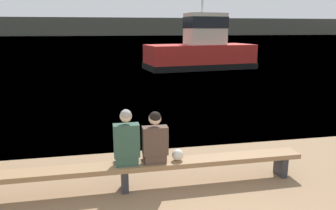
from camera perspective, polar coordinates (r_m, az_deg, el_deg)
The scene contains 7 objects.
water_surface at distance 127.50m, azimuth -11.32°, elevation 11.65°, with size 240.00×240.00×0.00m, color #386084.
far_shoreline at distance 143.82m, azimuth -11.46°, elevation 13.23°, with size 600.00×12.00×7.21m, color #4C4C42.
bench_main at distance 6.09m, azimuth -7.62°, elevation -11.00°, with size 6.86×0.41×0.50m.
person_left at distance 5.90m, azimuth -7.25°, elevation -6.24°, with size 0.46×0.41×1.03m.
person_right at distance 5.96m, azimuth -2.30°, elevation -6.13°, with size 0.46×0.41×0.97m.
shopping_bag at distance 6.14m, azimuth 1.71°, elevation -8.67°, with size 0.22×0.19×0.22m.
tugboat_red at distance 24.42m, azimuth 5.75°, elevation 9.28°, with size 8.30×4.20×7.21m.
Camera 1 is at (-1.19, -2.76, 2.90)m, focal length 35.00 mm.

